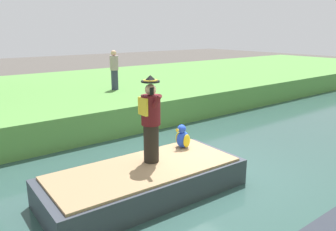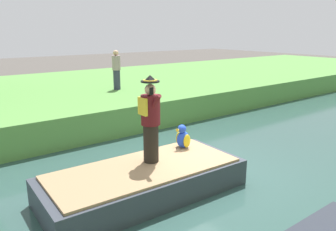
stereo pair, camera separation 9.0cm
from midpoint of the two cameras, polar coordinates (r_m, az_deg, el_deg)
ground_plane at (r=8.17m, az=5.92°, el=-10.43°), size 80.00×80.00×0.00m
canal_water at (r=8.15m, az=5.93°, el=-10.11°), size 7.10×48.00×0.10m
grass_bank_near at (r=15.31m, az=-17.45°, el=2.90°), size 10.51×48.00×1.05m
boat at (r=7.02m, az=-4.41°, el=-11.14°), size 1.94×4.26×0.61m
person_pirate at (r=6.85m, az=-3.36°, el=-0.72°), size 0.61×0.42×1.85m
parrot_plush at (r=7.88m, az=2.21°, el=-3.83°), size 0.36×0.35×0.57m
person_bystander at (r=13.75m, az=-9.41°, el=7.76°), size 0.34×0.34×1.60m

